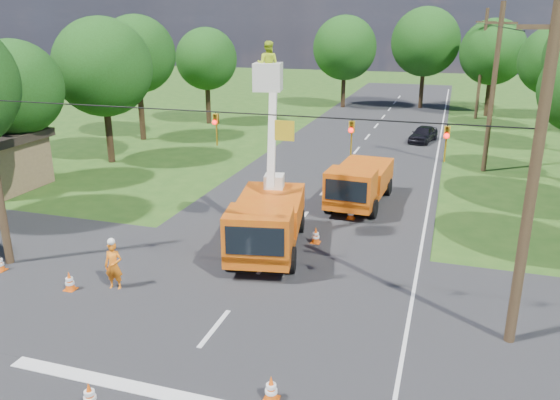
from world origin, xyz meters
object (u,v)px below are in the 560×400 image
(traffic_cone_4, at_px, (70,281))
(traffic_cone_1, at_px, (271,389))
(tree_far_b, at_px, (425,42))
(tree_left_e, at_px, (137,54))
(tree_left_f, at_px, (206,59))
(traffic_cone_2, at_px, (316,235))
(tree_left_d, at_px, (103,67))
(tree_far_a, at_px, (345,48))
(traffic_cone_0, at_px, (90,395))
(bucket_truck, at_px, (267,211))
(traffic_cone_3, at_px, (351,212))
(tree_far_c, at_px, (493,52))
(second_truck, at_px, (359,183))
(pole_right_near, at_px, (534,174))
(distant_car, at_px, (423,134))
(tree_right_e, at_px, (554,61))
(pole_right_far, at_px, (482,64))
(pole_right_mid, at_px, (493,88))
(ground_worker, at_px, (114,266))
(tree_left_c, at_px, (14,88))

(traffic_cone_4, bearing_deg, traffic_cone_1, -21.82)
(tree_far_b, bearing_deg, traffic_cone_1, -90.37)
(tree_left_e, distance_m, tree_left_f, 8.29)
(traffic_cone_2, distance_m, tree_left_d, 19.74)
(traffic_cone_4, bearing_deg, tree_far_a, 88.94)
(tree_left_d, bearing_deg, traffic_cone_0, -57.29)
(bucket_truck, relative_size, traffic_cone_1, 11.59)
(tree_left_e, distance_m, tree_far_b, 30.35)
(traffic_cone_3, xyz_separation_m, tree_far_c, (7.31, 33.20, 5.70))
(second_truck, xyz_separation_m, pole_right_near, (6.32, -11.00, 3.91))
(second_truck, height_order, tree_far_a, tree_far_a)
(second_truck, xyz_separation_m, distant_car, (2.17, 16.53, -0.57))
(distant_car, bearing_deg, tree_right_e, 52.10)
(tree_far_b, bearing_deg, pole_right_near, -83.03)
(tree_left_d, bearing_deg, second_truck, -13.09)
(pole_right_near, xyz_separation_m, tree_far_b, (-5.50, 45.00, 1.70))
(tree_left_d, bearing_deg, traffic_cone_3, -19.83)
(traffic_cone_3, relative_size, tree_far_c, 0.08)
(tree_far_b, bearing_deg, traffic_cone_3, -91.28)
(tree_left_f, bearing_deg, traffic_cone_0, -69.69)
(second_truck, distance_m, traffic_cone_1, 15.62)
(tree_right_e, bearing_deg, pole_right_far, 136.67)
(pole_right_mid, bearing_deg, traffic_cone_2, -116.36)
(traffic_cone_2, height_order, tree_left_d, tree_left_d)
(tree_left_d, xyz_separation_m, tree_far_c, (24.50, 27.00, -0.06))
(tree_left_f, distance_m, tree_far_c, 27.10)
(tree_left_d, distance_m, tree_far_c, 36.46)
(traffic_cone_4, bearing_deg, pole_right_near, 4.74)
(tree_far_c, bearing_deg, bucket_truck, -104.65)
(traffic_cone_1, distance_m, tree_left_d, 27.01)
(pole_right_mid, bearing_deg, traffic_cone_3, -119.40)
(traffic_cone_0, distance_m, tree_right_e, 44.21)
(traffic_cone_1, xyz_separation_m, tree_right_e, (11.12, 39.59, 5.45))
(pole_right_mid, bearing_deg, tree_left_f, 156.77)
(traffic_cone_3, bearing_deg, tree_far_b, 88.72)
(tree_far_a, xyz_separation_m, tree_far_c, (14.50, -1.00, -0.13))
(traffic_cone_2, height_order, tree_right_e, tree_right_e)
(traffic_cone_2, bearing_deg, tree_left_e, 137.64)
(tree_left_f, bearing_deg, distant_car, -7.35)
(bucket_truck, distance_m, pole_right_far, 37.08)
(pole_right_far, bearing_deg, tree_left_f, -156.77)
(ground_worker, bearing_deg, traffic_cone_3, 47.37)
(traffic_cone_1, height_order, tree_left_f, tree_left_f)
(bucket_truck, height_order, tree_left_c, bucket_truck)
(second_truck, distance_m, tree_left_d, 18.32)
(traffic_cone_1, bearing_deg, tree_left_c, 144.68)
(traffic_cone_2, relative_size, tree_left_e, 0.08)
(tree_right_e, bearing_deg, tree_far_b, 137.20)
(tree_left_f, bearing_deg, tree_far_c, 26.28)
(tree_right_e, bearing_deg, traffic_cone_0, -110.30)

